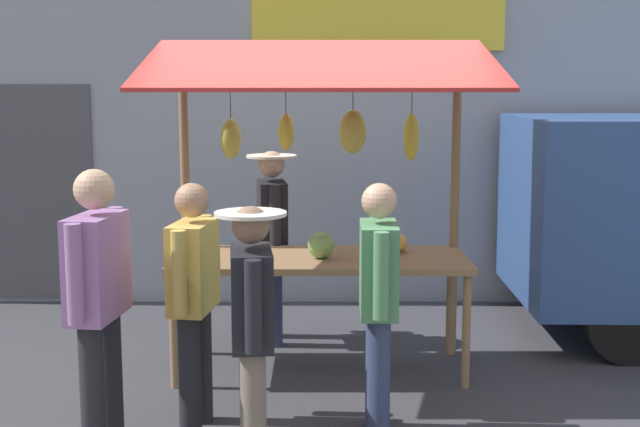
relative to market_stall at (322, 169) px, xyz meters
The scene contains 8 objects.
ground_plane 1.54m from the market_stall, 59.13° to the left, with size 40.00×40.00×0.00m, color #38383D.
street_backdrop 2.18m from the market_stall, 88.08° to the right, with size 9.00×0.30×3.40m.
market_stall is the anchor object (origin of this frame).
vendor_with_sunhat 1.02m from the market_stall, 60.27° to the right, with size 0.42×0.69×1.61m.
shopper_with_ponytail 1.45m from the market_stall, 105.09° to the left, with size 0.23×0.68×1.57m.
shopper_with_shopping_bag 2.09m from the market_stall, 50.64° to the left, with size 0.28×0.71×1.69m.
shopper_in_grey_tee 1.54m from the market_stall, 55.69° to the left, with size 0.28×0.67×1.56m.
shopper_in_striped_shirt 1.94m from the market_stall, 77.84° to the left, with size 0.39×0.66×1.51m.
Camera 1 is at (-0.01, 6.33, 2.16)m, focal length 48.53 mm.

